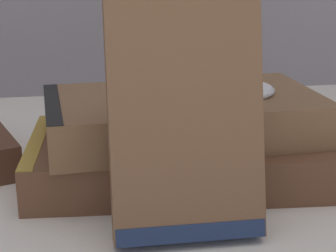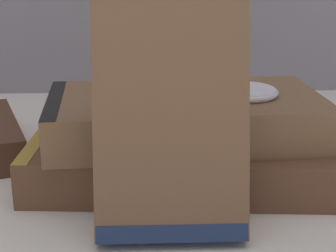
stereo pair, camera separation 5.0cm
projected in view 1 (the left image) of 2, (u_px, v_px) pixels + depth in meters
name	position (u px, v px, depth m)	size (l,w,h in m)	color
ground_plane	(171.00, 195.00, 0.45)	(3.00, 3.00, 0.00)	silver
book_flat_bottom	(175.00, 156.00, 0.48)	(0.26, 0.16, 0.04)	brown
book_flat_top	(177.00, 116.00, 0.47)	(0.23, 0.14, 0.04)	brown
book_leaning_front	(178.00, 128.00, 0.37)	(0.10, 0.06, 0.16)	brown
pocket_watch	(241.00, 90.00, 0.47)	(0.06, 0.06, 0.01)	silver
reading_glasses	(75.00, 130.00, 0.60)	(0.10, 0.07, 0.00)	#4C3828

